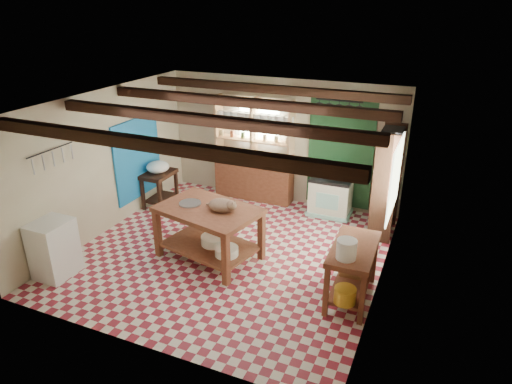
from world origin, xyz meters
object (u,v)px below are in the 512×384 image
at_px(work_table, 209,233).
at_px(prep_table, 160,189).
at_px(right_counter, 352,272).
at_px(stove, 331,196).
at_px(cat, 222,205).
at_px(white_cabinet, 54,249).

xyz_separation_m(work_table, prep_table, (-1.95, 1.43, -0.08)).
bearing_deg(work_table, prep_table, 156.25).
xyz_separation_m(work_table, right_counter, (2.43, -0.20, -0.03)).
xyz_separation_m(stove, prep_table, (-3.39, -0.98, -0.02)).
relative_size(stove, cat, 1.83).
xyz_separation_m(work_table, cat, (0.25, -0.00, 0.56)).
bearing_deg(stove, cat, -116.29).
bearing_deg(prep_table, stove, 15.50).
bearing_deg(stove, right_counter, -69.38).
xyz_separation_m(stove, right_counter, (0.99, -2.60, 0.03)).
bearing_deg(work_table, white_cabinet, -131.96).
relative_size(right_counter, cat, 2.68).
bearing_deg(cat, stove, 66.35).
bearing_deg(white_cabinet, right_counter, 15.46).
relative_size(prep_table, cat, 1.68).
bearing_deg(right_counter, stove, 109.37).
xyz_separation_m(stove, white_cabinet, (-3.41, -3.82, 0.06)).
distance_m(stove, cat, 2.76).
height_order(prep_table, right_counter, right_counter).
bearing_deg(white_cabinet, stove, 48.27).
height_order(stove, cat, cat).
distance_m(prep_table, white_cabinet, 2.84).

